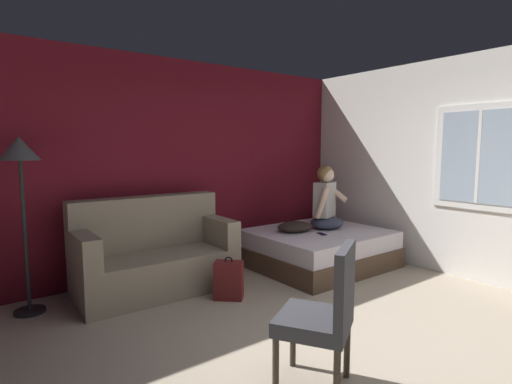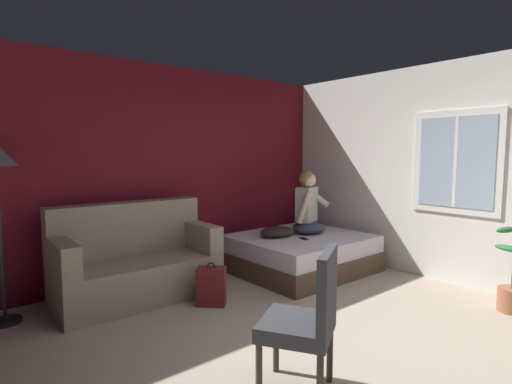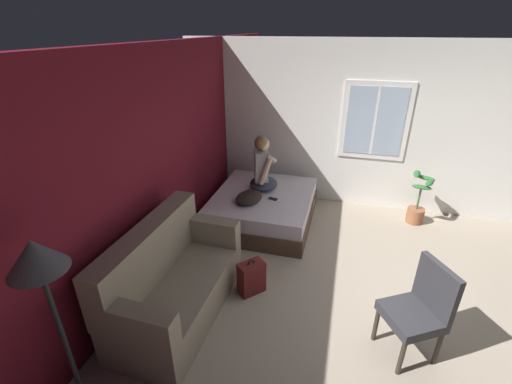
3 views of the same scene
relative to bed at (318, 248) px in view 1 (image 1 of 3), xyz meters
name	(u,v)px [view 1 (image 1 of 3)]	position (x,y,z in m)	size (l,w,h in m)	color
ground_plane	(367,363)	(-1.51, -1.96, -0.24)	(40.00, 40.00, 0.00)	tan
wall_back_accent	(180,167)	(-1.51, 1.05, 1.11)	(10.08, 0.16, 2.70)	maroon
bed	(318,248)	(0.00, 0.00, 0.00)	(1.73, 1.52, 0.48)	#4C3828
couch	(154,256)	(-2.15, 0.46, 0.16)	(1.72, 0.86, 1.04)	gray
side_chair	(324,312)	(-2.01, -1.98, 0.30)	(0.63, 0.63, 0.98)	#382D23
person_seated	(326,203)	(0.20, 0.07, 0.60)	(0.64, 0.59, 0.88)	#383D51
backpack	(229,281)	(-1.62, -0.26, -0.04)	(0.35, 0.35, 0.46)	maroon
throw_pillow	(295,227)	(-0.31, 0.14, 0.31)	(0.48, 0.36, 0.14)	#2D231E
cell_phone	(322,234)	(-0.13, -0.18, 0.25)	(0.07, 0.14, 0.01)	black
floor_lamp	(20,166)	(-3.37, 0.59, 1.19)	(0.36, 0.36, 1.70)	black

